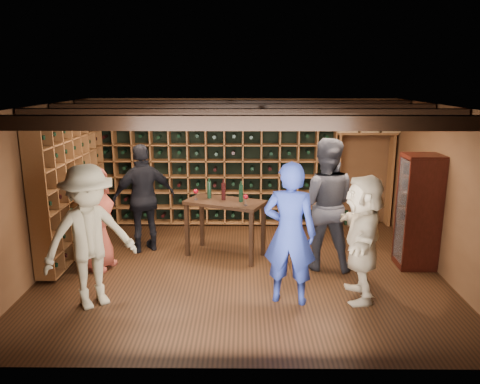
{
  "coord_description": "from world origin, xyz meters",
  "views": [
    {
      "loc": [
        0.04,
        -6.72,
        2.91
      ],
      "look_at": [
        -0.03,
        0.2,
        1.2
      ],
      "focal_mm": 35.0,
      "sensor_mm": 36.0,
      "label": 1
    }
  ],
  "objects_px": {
    "tasting_table": "(225,208)",
    "man_blue_shirt": "(290,233)",
    "guest_red_floral": "(96,218)",
    "guest_beige": "(362,238)",
    "man_grey_suit": "(324,204)",
    "guest_woman_black": "(144,198)",
    "guest_khaki": "(90,237)",
    "display_cabinet": "(418,214)"
  },
  "relations": [
    {
      "from": "guest_khaki",
      "to": "man_blue_shirt",
      "type": "bearing_deg",
      "value": -35.1
    },
    {
      "from": "guest_beige",
      "to": "man_grey_suit",
      "type": "bearing_deg",
      "value": -155.7
    },
    {
      "from": "man_blue_shirt",
      "to": "guest_woman_black",
      "type": "bearing_deg",
      "value": -26.85
    },
    {
      "from": "man_blue_shirt",
      "to": "guest_beige",
      "type": "bearing_deg",
      "value": -160.44
    },
    {
      "from": "man_blue_shirt",
      "to": "display_cabinet",
      "type": "bearing_deg",
      "value": -137.62
    },
    {
      "from": "guest_beige",
      "to": "tasting_table",
      "type": "height_order",
      "value": "guest_beige"
    },
    {
      "from": "guest_woman_black",
      "to": "tasting_table",
      "type": "relative_size",
      "value": 1.32
    },
    {
      "from": "guest_woman_black",
      "to": "guest_red_floral",
      "type": "bearing_deg",
      "value": 25.1
    },
    {
      "from": "tasting_table",
      "to": "man_blue_shirt",
      "type": "bearing_deg",
      "value": -37.98
    },
    {
      "from": "man_blue_shirt",
      "to": "tasting_table",
      "type": "height_order",
      "value": "man_blue_shirt"
    },
    {
      "from": "guest_woman_black",
      "to": "guest_beige",
      "type": "relative_size",
      "value": 1.08
    },
    {
      "from": "guest_khaki",
      "to": "guest_beige",
      "type": "distance_m",
      "value": 3.53
    },
    {
      "from": "guest_red_floral",
      "to": "tasting_table",
      "type": "relative_size",
      "value": 1.15
    },
    {
      "from": "display_cabinet",
      "to": "guest_woman_black",
      "type": "height_order",
      "value": "guest_woman_black"
    },
    {
      "from": "man_grey_suit",
      "to": "guest_khaki",
      "type": "distance_m",
      "value": 3.44
    },
    {
      "from": "guest_beige",
      "to": "tasting_table",
      "type": "relative_size",
      "value": 1.22
    },
    {
      "from": "man_blue_shirt",
      "to": "man_grey_suit",
      "type": "bearing_deg",
      "value": -106.05
    },
    {
      "from": "guest_khaki",
      "to": "guest_woman_black",
      "type": "bearing_deg",
      "value": 44.19
    },
    {
      "from": "guest_beige",
      "to": "guest_woman_black",
      "type": "bearing_deg",
      "value": -111.7
    },
    {
      "from": "guest_khaki",
      "to": "tasting_table",
      "type": "bearing_deg",
      "value": 8.87
    },
    {
      "from": "guest_woman_black",
      "to": "guest_khaki",
      "type": "height_order",
      "value": "guest_khaki"
    },
    {
      "from": "man_grey_suit",
      "to": "guest_beige",
      "type": "height_order",
      "value": "man_grey_suit"
    },
    {
      "from": "guest_beige",
      "to": "tasting_table",
      "type": "xyz_separation_m",
      "value": [
        -1.87,
        1.51,
        -0.02
      ]
    },
    {
      "from": "display_cabinet",
      "to": "man_blue_shirt",
      "type": "xyz_separation_m",
      "value": [
        -2.09,
        -1.2,
        0.09
      ]
    },
    {
      "from": "guest_beige",
      "to": "display_cabinet",
      "type": "bearing_deg",
      "value": 140.58
    },
    {
      "from": "display_cabinet",
      "to": "man_grey_suit",
      "type": "relative_size",
      "value": 0.86
    },
    {
      "from": "man_blue_shirt",
      "to": "guest_red_floral",
      "type": "bearing_deg",
      "value": -8.44
    },
    {
      "from": "guest_red_floral",
      "to": "tasting_table",
      "type": "xyz_separation_m",
      "value": [
        1.95,
        0.53,
        0.02
      ]
    },
    {
      "from": "man_grey_suit",
      "to": "guest_beige",
      "type": "distance_m",
      "value": 1.11
    },
    {
      "from": "man_blue_shirt",
      "to": "guest_khaki",
      "type": "bearing_deg",
      "value": 15.35
    },
    {
      "from": "guest_woman_black",
      "to": "guest_khaki",
      "type": "bearing_deg",
      "value": 54.17
    },
    {
      "from": "man_grey_suit",
      "to": "guest_woman_black",
      "type": "distance_m",
      "value": 2.99
    },
    {
      "from": "man_blue_shirt",
      "to": "guest_red_floral",
      "type": "distance_m",
      "value": 3.06
    },
    {
      "from": "man_grey_suit",
      "to": "guest_khaki",
      "type": "relative_size",
      "value": 1.09
    },
    {
      "from": "man_blue_shirt",
      "to": "man_grey_suit",
      "type": "height_order",
      "value": "man_grey_suit"
    },
    {
      "from": "man_blue_shirt",
      "to": "guest_woman_black",
      "type": "height_order",
      "value": "man_blue_shirt"
    },
    {
      "from": "guest_khaki",
      "to": "tasting_table",
      "type": "relative_size",
      "value": 1.34
    },
    {
      "from": "guest_red_floral",
      "to": "man_grey_suit",
      "type": "bearing_deg",
      "value": -72.92
    },
    {
      "from": "guest_beige",
      "to": "guest_khaki",
      "type": "bearing_deg",
      "value": -79.43
    },
    {
      "from": "guest_woman_black",
      "to": "tasting_table",
      "type": "bearing_deg",
      "value": 142.2
    },
    {
      "from": "tasting_table",
      "to": "guest_khaki",
      "type": "bearing_deg",
      "value": -110.21
    },
    {
      "from": "display_cabinet",
      "to": "guest_khaki",
      "type": "distance_m",
      "value": 4.82
    }
  ]
}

